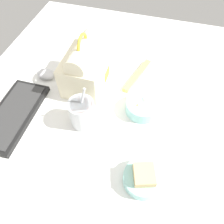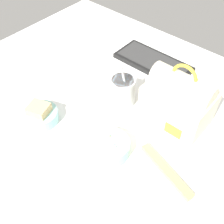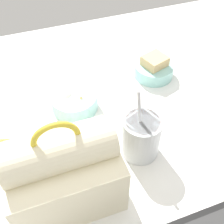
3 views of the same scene
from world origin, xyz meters
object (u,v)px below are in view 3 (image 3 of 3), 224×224
Objects in this scene: soup_cup at (141,136)px; chopstick_case at (13,137)px; bento_bowl_snacks at (75,101)px; lunch_bag at (64,172)px; bento_bowl_sandwich at (154,68)px.

soup_cup is 0.87× the size of chopstick_case.
bento_bowl_snacks is at bearing -60.76° from soup_cup.
lunch_bag reaches higher than bento_bowl_sandwich.
lunch_bag is 1.94× the size of bento_bowl_sandwich.
lunch_bag is at bearing 15.63° from soup_cup.
lunch_bag is at bearing 115.85° from chopstick_case.
lunch_bag is 19.17cm from soup_cup.
bento_bowl_snacks is at bearing -162.83° from chopstick_case.
soup_cup is at bearing -164.37° from lunch_bag.
soup_cup is at bearing 119.24° from bento_bowl_snacks.
bento_bowl_snacks is at bearing -107.91° from lunch_bag.
chopstick_case is (42.39, 10.38, -1.67)cm from bento_bowl_sandwich.
bento_bowl_snacks reaches higher than chopstick_case.
lunch_bag reaches higher than chopstick_case.
bento_bowl_sandwich reaches higher than chopstick_case.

